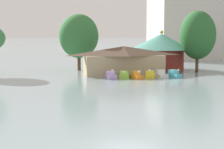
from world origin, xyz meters
TOP-DOWN VIEW (x-y plane):
  - ground_plane at (0.00, 0.00)m, footprint 2000.00×2000.00m
  - pedal_boat_lavender at (6.58, 36.13)m, footprint 1.67×2.59m
  - pedal_boat_lime at (9.03, 36.44)m, footprint 2.35×2.96m
  - pedal_boat_orange at (10.92, 35.44)m, footprint 1.69×2.95m
  - pedal_boat_yellow at (13.40, 35.61)m, footprint 2.27×2.63m
  - pedal_boat_white at (15.79, 36.82)m, footprint 1.84×3.12m
  - pedal_boat_cyan at (17.82, 35.72)m, footprint 2.21×3.15m
  - boathouse at (10.28, 41.83)m, footprint 15.97×5.84m
  - green_roof_pavilion at (20.61, 49.70)m, footprint 13.49×13.49m
  - shoreline_tree_mid at (3.06, 52.06)m, footprint 8.32×8.32m
  - shoreline_tree_right at (26.09, 43.71)m, footprint 7.22×7.22m
  - background_building_block at (40.53, 81.62)m, footprint 21.31×16.59m

SIDE VIEW (x-z plane):
  - ground_plane at x=0.00m, z-range 0.00..0.00m
  - pedal_boat_white at x=15.79m, z-range -0.23..1.20m
  - pedal_boat_lime at x=9.03m, z-range -0.18..1.17m
  - pedal_boat_yellow at x=13.40m, z-range -0.29..1.32m
  - pedal_boat_orange at x=10.92m, z-range -0.23..1.28m
  - pedal_boat_lavender at x=6.58m, z-range -0.33..1.38m
  - pedal_boat_cyan at x=17.82m, z-range -0.27..1.33m
  - boathouse at x=10.28m, z-range 0.13..5.50m
  - green_roof_pavilion at x=20.61m, z-range 0.29..8.72m
  - shoreline_tree_mid at x=3.06m, z-range 1.30..13.17m
  - shoreline_tree_right at x=26.09m, z-range 1.27..13.57m
  - background_building_block at x=40.53m, z-range 0.02..20.60m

